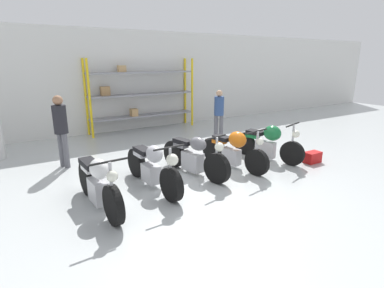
# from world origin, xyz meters

# --- Properties ---
(ground_plane) EXTENTS (30.00, 30.00, 0.00)m
(ground_plane) POSITION_xyz_m (0.00, 0.00, 0.00)
(ground_plane) COLOR #B2B7B7
(back_wall) EXTENTS (30.00, 0.08, 3.60)m
(back_wall) POSITION_xyz_m (0.00, 5.58, 1.80)
(back_wall) COLOR silver
(back_wall) RESTS_ON ground_plane
(shelving_rack) EXTENTS (4.02, 0.63, 2.61)m
(shelving_rack) POSITION_xyz_m (0.73, 5.22, 1.34)
(shelving_rack) COLOR yellow
(shelving_rack) RESTS_ON ground_plane
(motorcycle_white) EXTENTS (0.61, 2.04, 1.06)m
(motorcycle_white) POSITION_xyz_m (-2.30, -0.20, 0.47)
(motorcycle_white) COLOR black
(motorcycle_white) RESTS_ON ground_plane
(motorcycle_silver) EXTENTS (0.64, 2.17, 1.05)m
(motorcycle_silver) POSITION_xyz_m (-1.13, 0.10, 0.46)
(motorcycle_silver) COLOR black
(motorcycle_silver) RESTS_ON ground_plane
(motorcycle_grey) EXTENTS (0.71, 2.05, 1.03)m
(motorcycle_grey) POSITION_xyz_m (-0.01, 0.29, 0.43)
(motorcycle_grey) COLOR black
(motorcycle_grey) RESTS_ON ground_plane
(motorcycle_orange) EXTENTS (0.73, 2.02, 1.04)m
(motorcycle_orange) POSITION_xyz_m (1.05, 0.18, 0.47)
(motorcycle_orange) COLOR black
(motorcycle_orange) RESTS_ON ground_plane
(motorcycle_green) EXTENTS (0.85, 1.95, 1.05)m
(motorcycle_green) POSITION_xyz_m (2.20, 0.19, 0.48)
(motorcycle_green) COLOR black
(motorcycle_green) RESTS_ON ground_plane
(person_browsing) EXTENTS (0.45, 0.45, 1.61)m
(person_browsing) POSITION_xyz_m (2.48, 2.73, 0.94)
(person_browsing) COLOR #595960
(person_browsing) RESTS_ON ground_plane
(person_near_rack) EXTENTS (0.43, 0.43, 1.76)m
(person_near_rack) POSITION_xyz_m (-2.46, 2.39, 1.04)
(person_near_rack) COLOR #595960
(person_near_rack) RESTS_ON ground_plane
(toolbox) EXTENTS (0.44, 0.26, 0.28)m
(toolbox) POSITION_xyz_m (3.03, -0.59, 0.14)
(toolbox) COLOR red
(toolbox) RESTS_ON ground_plane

